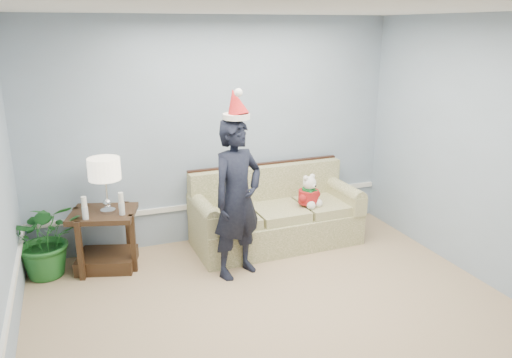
{
  "coord_description": "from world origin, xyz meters",
  "views": [
    {
      "loc": [
        -1.64,
        -3.18,
        2.57
      ],
      "look_at": [
        0.15,
        1.55,
        1.02
      ],
      "focal_mm": 35.0,
      "sensor_mm": 36.0,
      "label": 1
    }
  ],
  "objects": [
    {
      "name": "side_table",
      "position": [
        -1.41,
        2.12,
        0.25
      ],
      "size": [
        0.81,
        0.74,
        0.65
      ],
      "rotation": [
        0.0,
        0.0,
        -0.29
      ],
      "color": "#3E2916",
      "rests_on": "room_shell"
    },
    {
      "name": "room_shell",
      "position": [
        0.0,
        0.0,
        1.35
      ],
      "size": [
        4.54,
        5.04,
        2.74
      ],
      "color": "tan",
      "rests_on": "ground"
    },
    {
      "name": "table_lamp",
      "position": [
        -1.35,
        2.08,
        1.11
      ],
      "size": [
        0.34,
        0.34,
        0.6
      ],
      "color": "silver",
      "rests_on": "side_table"
    },
    {
      "name": "man",
      "position": [
        -0.09,
        1.46,
        0.85
      ],
      "size": [
        0.73,
        0.61,
        1.7
      ],
      "primitive_type": "imported",
      "rotation": [
        0.0,
        0.0,
        0.39
      ],
      "color": "black",
      "rests_on": "room_shell"
    },
    {
      "name": "houseplant",
      "position": [
        -2.0,
        2.14,
        0.43
      ],
      "size": [
        0.82,
        0.73,
        0.85
      ],
      "primitive_type": "imported",
      "rotation": [
        0.0,
        0.0,
        -0.09
      ],
      "color": "#1E5F23",
      "rests_on": "room_shell"
    },
    {
      "name": "teddy_bear",
      "position": [
        0.96,
        1.89,
        0.63
      ],
      "size": [
        0.31,
        0.31,
        0.4
      ],
      "rotation": [
        0.0,
        0.0,
        0.35
      ],
      "color": "white",
      "rests_on": "sofa"
    },
    {
      "name": "santa_hat",
      "position": [
        -0.09,
        1.48,
        1.82
      ],
      "size": [
        0.36,
        0.39,
        0.32
      ],
      "rotation": [
        0.0,
        0.0,
        0.45
      ],
      "color": "white",
      "rests_on": "man"
    },
    {
      "name": "sofa",
      "position": [
        0.59,
        2.08,
        0.33
      ],
      "size": [
        2.01,
        0.9,
        0.93
      ],
      "rotation": [
        0.0,
        0.0,
        0.02
      ],
      "color": "#606932",
      "rests_on": "room_shell"
    },
    {
      "name": "candle_pair",
      "position": [
        -1.4,
        1.95,
        0.77
      ],
      "size": [
        0.43,
        0.06,
        0.25
      ],
      "color": "silver",
      "rests_on": "side_table"
    },
    {
      "name": "wainscot_trim",
      "position": [
        -1.18,
        1.18,
        0.45
      ],
      "size": [
        4.49,
        4.99,
        0.06
      ],
      "color": "white",
      "rests_on": "room_shell"
    }
  ]
}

